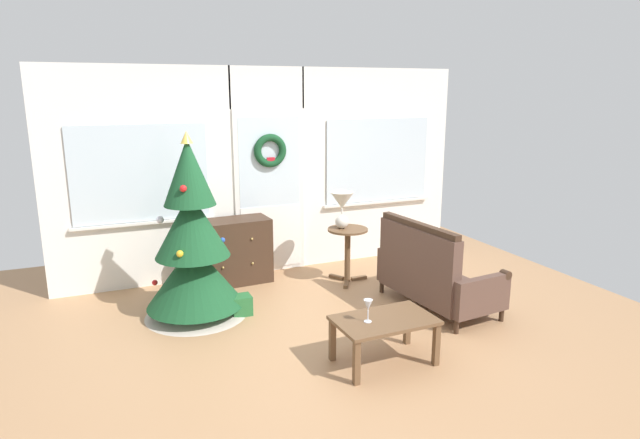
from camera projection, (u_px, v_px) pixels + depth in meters
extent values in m
plane|color=#AD7F56|center=(338.00, 334.00, 5.20)|extent=(6.76, 6.76, 0.00)
cube|color=white|center=(141.00, 180.00, 6.19)|extent=(2.15, 0.08, 2.55)
cube|color=white|center=(376.00, 165.00, 7.35)|extent=(2.15, 0.08, 2.55)
cube|color=white|center=(266.00, 88.00, 6.53)|extent=(0.94, 0.08, 0.50)
cube|color=silver|center=(270.00, 192.00, 6.79)|extent=(0.90, 0.05, 2.05)
cube|color=white|center=(271.00, 237.00, 6.91)|extent=(0.78, 0.02, 0.80)
cube|color=silver|center=(270.00, 163.00, 6.68)|extent=(0.78, 0.01, 1.10)
cube|color=silver|center=(141.00, 174.00, 6.12)|extent=(1.50, 0.01, 1.10)
cube|color=silver|center=(378.00, 160.00, 7.28)|extent=(1.50, 0.01, 1.10)
cube|color=silver|center=(144.00, 223.00, 6.24)|extent=(1.59, 0.06, 0.03)
cube|color=silver|center=(377.00, 202.00, 7.40)|extent=(1.59, 0.06, 0.03)
torus|color=#164424|center=(270.00, 151.00, 6.61)|extent=(0.41, 0.09, 0.41)
cube|color=red|center=(271.00, 161.00, 6.63)|extent=(0.10, 0.02, 0.10)
cylinder|color=#4C331E|center=(196.00, 306.00, 5.61)|extent=(0.10, 0.10, 0.19)
cone|color=beige|center=(196.00, 310.00, 5.62)|extent=(1.04, 1.04, 0.10)
cone|color=#194C28|center=(194.00, 275.00, 5.53)|extent=(0.99, 0.99, 0.66)
cone|color=#194C28|center=(191.00, 224.00, 5.41)|extent=(0.75, 0.75, 0.66)
cone|color=#194C28|center=(188.00, 172.00, 5.28)|extent=(0.51, 0.51, 0.66)
cone|color=#E0BC4C|center=(186.00, 137.00, 5.20)|extent=(0.12, 0.12, 0.12)
sphere|color=red|center=(155.00, 283.00, 5.56)|extent=(0.06, 0.06, 0.06)
sphere|color=gold|center=(180.00, 254.00, 5.14)|extent=(0.07, 0.07, 0.07)
sphere|color=silver|center=(160.00, 220.00, 5.32)|extent=(0.07, 0.07, 0.07)
sphere|color=#264CB2|center=(223.00, 240.00, 5.57)|extent=(0.05, 0.05, 0.05)
sphere|color=red|center=(183.00, 189.00, 5.12)|extent=(0.07, 0.07, 0.07)
cube|color=#3D281C|center=(232.00, 251.00, 6.49)|extent=(0.92, 0.47, 0.78)
sphere|color=tan|center=(222.00, 243.00, 6.18)|extent=(0.03, 0.03, 0.03)
sphere|color=tan|center=(252.00, 239.00, 6.33)|extent=(0.03, 0.03, 0.03)
sphere|color=tan|center=(223.00, 268.00, 6.25)|extent=(0.03, 0.03, 0.03)
sphere|color=tan|center=(253.00, 263.00, 6.40)|extent=(0.03, 0.03, 0.03)
cylinder|color=#3D281C|center=(501.00, 314.00, 5.47)|extent=(0.05, 0.05, 0.14)
cylinder|color=#3D281C|center=(423.00, 278.00, 6.52)|extent=(0.05, 0.05, 0.14)
cylinder|color=#3D281C|center=(456.00, 327.00, 5.19)|extent=(0.05, 0.05, 0.14)
cylinder|color=#3D281C|center=(382.00, 286.00, 6.24)|extent=(0.05, 0.05, 0.14)
cube|color=brown|center=(438.00, 287.00, 5.82)|extent=(0.83, 1.24, 0.14)
cube|color=brown|center=(418.00, 258.00, 5.59)|extent=(0.24, 1.18, 0.62)
cube|color=#3D281C|center=(419.00, 226.00, 5.51)|extent=(0.20, 1.16, 0.06)
cube|color=brown|center=(482.00, 296.00, 5.25)|extent=(0.67, 0.16, 0.38)
cylinder|color=#3D281C|center=(505.00, 275.00, 5.35)|extent=(0.10, 0.10, 0.09)
cube|color=brown|center=(403.00, 261.00, 6.33)|extent=(0.67, 0.16, 0.38)
cylinder|color=#3D281C|center=(423.00, 243.00, 6.43)|extent=(0.10, 0.10, 0.09)
cylinder|color=brown|center=(348.00, 230.00, 6.46)|extent=(0.48, 0.48, 0.02)
cylinder|color=brown|center=(347.00, 256.00, 6.54)|extent=(0.07, 0.07, 0.64)
cube|color=brown|center=(359.00, 278.00, 6.67)|extent=(0.20, 0.05, 0.04)
cube|color=brown|center=(336.00, 277.00, 6.70)|extent=(0.14, 0.20, 0.04)
cube|color=brown|center=(346.00, 284.00, 6.45)|extent=(0.14, 0.20, 0.04)
sphere|color=silver|center=(342.00, 222.00, 6.45)|extent=(0.16, 0.16, 0.16)
cylinder|color=silver|center=(342.00, 211.00, 6.42)|extent=(0.02, 0.02, 0.06)
cone|color=silver|center=(342.00, 200.00, 6.39)|extent=(0.28, 0.28, 0.20)
cube|color=brown|center=(385.00, 320.00, 4.56)|extent=(0.85, 0.54, 0.03)
cube|color=brown|center=(357.00, 363.00, 4.26)|extent=(0.05, 0.05, 0.37)
cube|color=brown|center=(436.00, 345.00, 4.57)|extent=(0.05, 0.05, 0.37)
cube|color=brown|center=(332.00, 340.00, 4.65)|extent=(0.05, 0.05, 0.37)
cube|color=brown|center=(407.00, 324.00, 4.96)|extent=(0.05, 0.05, 0.37)
cylinder|color=silver|center=(368.00, 321.00, 4.49)|extent=(0.06, 0.06, 0.01)
cylinder|color=silver|center=(368.00, 316.00, 4.48)|extent=(0.01, 0.01, 0.10)
cone|color=silver|center=(368.00, 305.00, 4.46)|extent=(0.08, 0.08, 0.09)
cube|color=#266633|center=(241.00, 305.00, 5.62)|extent=(0.20, 0.18, 0.20)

